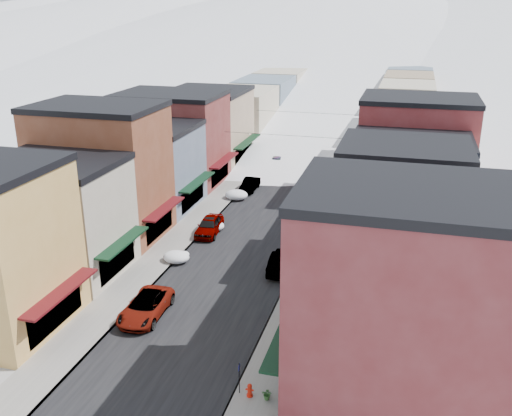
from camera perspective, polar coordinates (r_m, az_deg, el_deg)
The scene contains 39 objects.
ground at distance 34.85m, azimuth -11.12°, elevation -17.54°, with size 600.00×600.00×0.00m, color gray.
road at distance 88.02m, azimuth 6.13°, elevation 6.03°, with size 10.00×160.00×0.01m, color black.
sidewalk_left at distance 89.23m, azimuth 1.92°, elevation 6.38°, with size 3.20×160.00×0.15m, color gray.
sidewalk_right at distance 87.25m, azimuth 10.43°, elevation 5.74°, with size 3.20×160.00×0.15m, color gray.
curb_left at distance 88.90m, azimuth 2.90°, elevation 6.31°, with size 0.10×160.00×0.15m, color slate.
curb_right at distance 87.38m, azimuth 9.41°, elevation 5.82°, with size 0.10×160.00×0.15m, color slate.
bldg_l_cream at distance 48.26m, azimuth -19.18°, elevation -0.87°, with size 11.30×8.20×9.50m.
bldg_l_brick_near at distance 54.45m, azimuth -15.19°, elevation 3.53°, with size 12.30×8.20×12.50m.
bldg_l_grayblue at distance 61.88m, azimuth -10.76°, elevation 4.14°, with size 11.30×9.20×9.00m.
bldg_l_brick_far at distance 69.95m, azimuth -8.39°, elevation 6.94°, with size 13.30×9.20×11.00m.
bldg_l_tan at distance 78.77m, azimuth -4.81°, elevation 8.16°, with size 11.30×11.20×10.00m.
bldg_r_brick_near at distance 31.15m, azimuth 14.29°, elevation -8.97°, with size 12.30×9.20×12.50m.
bldg_r_green at distance 39.89m, azimuth 13.78°, elevation -4.69°, with size 11.30×9.20×9.50m.
bldg_r_blue at distance 48.09m, azimuth 14.25°, elevation 0.20°, with size 11.30×9.20×10.50m.
bldg_r_cream at distance 56.88m, azimuth 14.97°, elevation 2.40°, with size 12.30×9.20×9.00m.
bldg_r_brick_far at distance 65.25m, azimuth 15.66°, elevation 5.70°, with size 13.30×9.20×11.50m.
bldg_r_tan at distance 75.21m, azimuth 14.88°, elevation 6.81°, with size 11.30×11.20×9.50m.
distant_blocks at distance 109.58m, azimuth 8.22°, elevation 10.82°, with size 34.00×55.00×8.00m.
mountain_ridge at distance 303.46m, azimuth 9.51°, elevation 18.44°, with size 670.00×340.00×34.00m.
overhead_cables at distance 74.64m, azimuth 4.71°, elevation 8.45°, with size 16.40×15.04×0.04m.
car_white_suv at distance 41.46m, azimuth -10.98°, elevation -9.66°, with size 2.56×5.55×1.54m, color white.
car_silver_sedan at distance 54.65m, azimuth -4.69°, elevation -1.77°, with size 1.99×4.93×1.68m, color #A3A6AB.
car_dark_hatch at distance 67.11m, azimuth -0.62°, elevation 2.35°, with size 1.51×4.34×1.43m, color black.
car_silver_wagon at distance 76.81m, azimuth 2.05°, elevation 4.59°, with size 1.87×4.59×1.33m, color #AAAEB3.
car_green_sedan at distance 47.22m, azimuth 2.63°, elevation -5.37°, with size 1.73×4.97×1.64m, color black.
car_gray_suv at distance 57.46m, azimuth 4.43°, elevation -0.67°, with size 1.94×4.81×1.64m, color gray.
car_black_sedan at distance 64.49m, azimuth 5.80°, elevation 1.60°, with size 2.27×5.58×1.62m, color black.
car_lane_silver at distance 78.91m, azimuth 4.58°, elevation 4.99°, with size 1.70×4.22×1.44m, color gray.
car_lane_white at distance 90.50m, azimuth 6.82°, elevation 6.85°, with size 2.36×5.12×1.42m, color silver.
fire_hydrant at distance 33.46m, azimuth -0.64°, elevation -17.79°, with size 0.47×0.36×0.81m.
parking_sign at distance 33.23m, azimuth -1.69°, elevation -16.40°, with size 0.05×0.27×1.97m.
trash_can at distance 51.01m, azimuth 4.84°, elevation -3.60°, with size 0.61×0.61×1.03m.
streetlamp_near at distance 51.14m, azimuth 5.13°, elevation -0.80°, with size 0.37×0.37×4.43m.
streetlamp_far at distance 81.41m, azimuth 9.19°, elevation 6.69°, with size 0.33×0.33×4.00m.
planter_near at distance 33.28m, azimuth 1.14°, elevation -18.13°, with size 0.58×0.51×0.65m, color #3B7032.
planter_far at distance 38.12m, azimuth 4.50°, elevation -12.75°, with size 0.33×0.33×0.58m, color #284E24.
snow_pile_near at distance 49.34m, azimuth -7.91°, elevation -4.85°, with size 2.28×2.60×0.96m.
snow_pile_mid at distance 55.64m, azimuth -4.32°, elevation -1.76°, with size 2.32×2.63×0.98m.
snow_pile_far at distance 64.19m, azimuth -1.93°, elevation 1.33°, with size 2.56×2.77×1.08m.
Camera 1 is at (13.29, -24.44, 20.99)m, focal length 40.00 mm.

